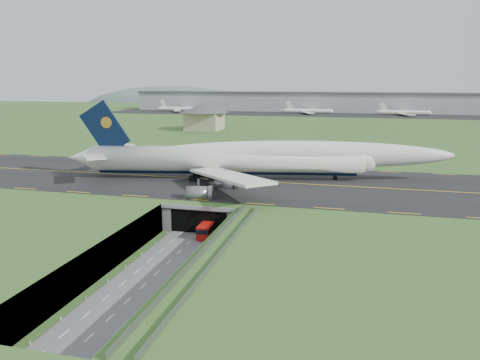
# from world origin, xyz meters

# --- Properties ---
(ground) EXTENTS (900.00, 900.00, 0.00)m
(ground) POSITION_xyz_m (0.00, 0.00, 0.00)
(ground) COLOR #356327
(ground) RESTS_ON ground
(airfield_deck) EXTENTS (800.00, 800.00, 6.00)m
(airfield_deck) POSITION_xyz_m (0.00, 0.00, 3.00)
(airfield_deck) COLOR gray
(airfield_deck) RESTS_ON ground
(trench_road) EXTENTS (12.00, 75.00, 0.20)m
(trench_road) POSITION_xyz_m (0.00, -7.50, 0.10)
(trench_road) COLOR slate
(trench_road) RESTS_ON ground
(taxiway) EXTENTS (800.00, 44.00, 0.18)m
(taxiway) POSITION_xyz_m (0.00, 33.00, 6.09)
(taxiway) COLOR black
(taxiway) RESTS_ON airfield_deck
(tunnel_portal) EXTENTS (17.00, 22.30, 6.00)m
(tunnel_portal) POSITION_xyz_m (0.00, 16.71, 3.33)
(tunnel_portal) COLOR gray
(tunnel_portal) RESTS_ON ground
(guideway) EXTENTS (3.00, 53.00, 7.05)m
(guideway) POSITION_xyz_m (11.00, -19.11, 5.32)
(guideway) COLOR #A8A8A3
(guideway) RESTS_ON ground
(jumbo_jet) EXTENTS (97.43, 61.47, 20.68)m
(jumbo_jet) POSITION_xyz_m (5.40, 35.51, 11.57)
(jumbo_jet) COLOR white
(jumbo_jet) RESTS_ON ground
(shuttle_tram) EXTENTS (2.83, 7.04, 2.86)m
(shuttle_tram) POSITION_xyz_m (2.26, 6.71, 1.58)
(shuttle_tram) COLOR #B7110C
(shuttle_tram) RESTS_ON ground
(service_building) EXTENTS (24.68, 24.68, 13.39)m
(service_building) POSITION_xyz_m (-44.94, 147.49, 13.93)
(service_building) COLOR tan
(service_building) RESTS_ON ground
(cargo_terminal) EXTENTS (320.00, 67.00, 15.60)m
(cargo_terminal) POSITION_xyz_m (-0.17, 299.41, 13.96)
(cargo_terminal) COLOR #B2B2B2
(cargo_terminal) RESTS_ON ground
(distant_hills) EXTENTS (700.00, 91.00, 60.00)m
(distant_hills) POSITION_xyz_m (64.38, 430.00, -4.00)
(distant_hills) COLOR slate
(distant_hills) RESTS_ON ground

